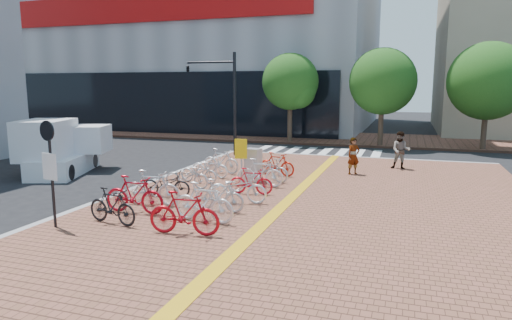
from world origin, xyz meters
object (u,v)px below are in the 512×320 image
(bike_7, at_px, (221,161))
(bike_15, at_px, (277,164))
(bike_2, at_px, (152,188))
(bike_13, at_px, (260,173))
(bike_1, at_px, (134,195))
(pedestrian_a, at_px, (354,156))
(bike_14, at_px, (267,169))
(bike_3, at_px, (166,184))
(bike_0, at_px, (112,206))
(bike_8, at_px, (184,213))
(bike_12, at_px, (251,181))
(notice_sign, at_px, (50,161))
(bike_5, at_px, (199,172))
(bike_10, at_px, (219,195))
(pedestrian_b, at_px, (401,150))
(bike_9, at_px, (204,202))
(bike_6, at_px, (210,167))
(bike_4, at_px, (187,176))
(traffic_light_pole, at_px, (213,85))
(yellow_sign, at_px, (241,153))
(utility_box, at_px, (253,165))
(bike_11, at_px, (237,188))
(box_truck, at_px, (62,148))

(bike_7, bearing_deg, bike_15, -73.92)
(bike_2, xyz_separation_m, bike_13, (2.43, 3.68, -0.03))
(bike_1, xyz_separation_m, pedestrian_a, (5.49, 8.24, 0.22))
(bike_14, bearing_deg, bike_3, 155.57)
(bike_0, height_order, bike_15, bike_0)
(bike_8, bearing_deg, bike_12, -8.18)
(notice_sign, bearing_deg, bike_8, 8.76)
(bike_5, relative_size, bike_8, 0.86)
(bike_7, relative_size, bike_8, 0.95)
(bike_8, height_order, bike_10, bike_8)
(bike_0, relative_size, pedestrian_b, 0.98)
(bike_8, height_order, pedestrian_a, pedestrian_a)
(bike_2, relative_size, bike_9, 1.01)
(bike_10, height_order, pedestrian_b, pedestrian_b)
(bike_6, bearing_deg, bike_8, -155.33)
(bike_4, relative_size, notice_sign, 0.60)
(bike_1, xyz_separation_m, bike_14, (2.40, 5.65, -0.08))
(bike_12, bearing_deg, bike_0, 146.06)
(bike_14, bearing_deg, notice_sign, 165.49)
(bike_13, distance_m, bike_14, 1.00)
(bike_1, height_order, traffic_light_pole, traffic_light_pole)
(bike_1, relative_size, bike_6, 1.12)
(pedestrian_a, height_order, notice_sign, notice_sign)
(bike_8, distance_m, pedestrian_b, 12.60)
(bike_4, relative_size, bike_12, 1.11)
(bike_3, distance_m, bike_6, 3.56)
(bike_3, xyz_separation_m, bike_8, (2.48, -3.47, 0.12))
(bike_6, xyz_separation_m, bike_12, (2.61, -2.31, 0.02))
(bike_14, bearing_deg, bike_0, 172.27)
(bike_14, height_order, pedestrian_b, pedestrian_b)
(bike_3, xyz_separation_m, bike_9, (2.49, -2.29, 0.11))
(bike_3, bearing_deg, bike_1, 176.44)
(bike_2, bearing_deg, bike_5, -4.75)
(bike_13, xyz_separation_m, pedestrian_b, (4.95, 5.57, 0.32))
(bike_6, bearing_deg, yellow_sign, -110.17)
(bike_0, relative_size, pedestrian_a, 1.06)
(bike_15, height_order, utility_box, utility_box)
(bike_3, bearing_deg, pedestrian_b, -50.57)
(bike_3, xyz_separation_m, pedestrian_a, (5.64, 6.10, 0.34))
(bike_7, bearing_deg, traffic_light_pole, 37.33)
(bike_9, distance_m, notice_sign, 4.21)
(bike_11, distance_m, box_truck, 9.95)
(bike_2, xyz_separation_m, bike_4, (-0.06, 2.55, -0.11))
(pedestrian_b, height_order, box_truck, box_truck)
(bike_1, distance_m, notice_sign, 2.60)
(bike_7, xyz_separation_m, bike_13, (2.45, -2.01, -0.00))
(bike_14, bearing_deg, pedestrian_a, -38.45)
(bike_9, height_order, bike_13, bike_9)
(bike_0, relative_size, bike_3, 0.98)
(bike_3, relative_size, bike_10, 1.04)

